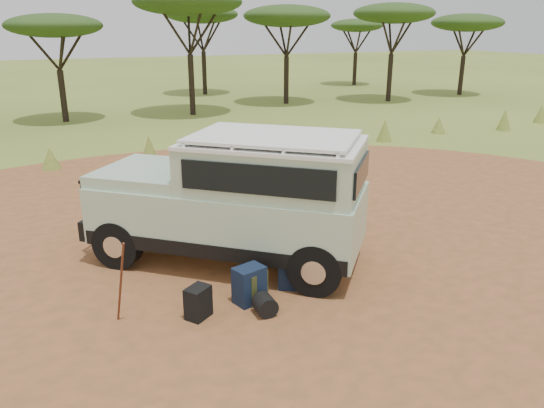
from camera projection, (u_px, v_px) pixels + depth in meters
name	position (u px, v px, depth m)	size (l,w,h in m)	color
ground	(248.00, 269.00, 9.77)	(140.00, 140.00, 0.00)	olive
dirt_clearing	(248.00, 269.00, 9.77)	(23.00, 23.00, 0.01)	#9A5732
grass_fringe	(154.00, 151.00, 17.19)	(36.60, 1.60, 0.90)	olive
acacia_treeline	(112.00, 12.00, 25.66)	(46.70, 13.20, 6.26)	black
safari_vehicle	(237.00, 201.00, 9.75)	(5.13, 4.79, 2.48)	#A4C0A4
walking_staff	(121.00, 283.00, 7.77)	(0.03, 0.03, 1.40)	brown
backpack_black	(198.00, 303.00, 8.08)	(0.38, 0.28, 0.51)	black
backpack_navy	(249.00, 285.00, 8.51)	(0.47, 0.34, 0.62)	#111E36
backpack_olive	(254.00, 286.00, 8.56)	(0.38, 0.28, 0.53)	#37401D
duffel_navy	(292.00, 274.00, 9.03)	(0.45, 0.34, 0.51)	#111E36
hard_case	(300.00, 277.00, 9.13)	(0.44, 0.31, 0.31)	black
stuff_sack	(265.00, 305.00, 8.20)	(0.33, 0.33, 0.33)	black
safari_hat	(300.00, 266.00, 9.07)	(0.36, 0.36, 0.10)	beige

